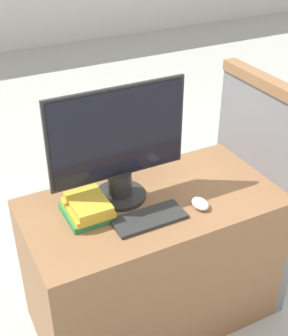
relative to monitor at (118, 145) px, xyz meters
The scene contains 6 objects.
desk 0.64m from the monitor, 39.39° to the right, with size 1.15×0.60×0.72m.
carrel_divider 0.82m from the monitor, ahead, with size 0.07×0.63×1.19m.
monitor is the anchor object (origin of this frame).
keyboard 0.33m from the monitor, 79.57° to the right, with size 0.31×0.13×0.02m.
mouse 0.44m from the monitor, 39.73° to the right, with size 0.07×0.09×0.04m.
book_stack 0.29m from the monitor, 160.89° to the right, with size 0.18×0.22×0.08m.
Camera 1 is at (-0.80, -1.19, 1.94)m, focal length 50.00 mm.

